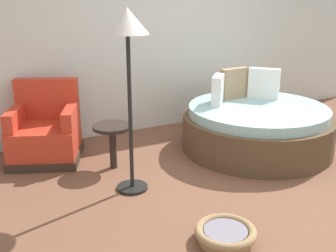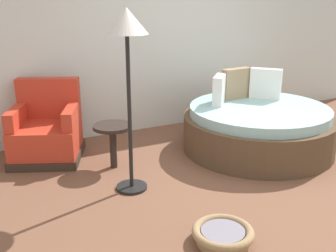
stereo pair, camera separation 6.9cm
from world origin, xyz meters
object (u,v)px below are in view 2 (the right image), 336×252
Objects in this scene: red_armchair at (47,132)px; floor_lamp at (127,39)px; round_daybed at (258,127)px; pet_basket at (223,235)px; side_table at (113,133)px.

red_armchair is 0.58× the size of floor_lamp.
round_daybed reaches higher than pet_basket.
round_daybed is at bearing -20.50° from red_armchair.
red_armchair is 2.01× the size of side_table.
red_armchair is at bearing 159.50° from round_daybed.
red_armchair is 2.05× the size of pet_basket.
round_daybed is 1.05× the size of floor_lamp.
floor_lamp is at bearing -91.60° from side_table.
round_daybed is at bearing -8.31° from side_table.
side_table reaches higher than pet_basket.
round_daybed is at bearing 44.53° from pet_basket.
side_table is at bearing 171.69° from round_daybed.
red_armchair is at bearing 115.56° from floor_lamp.
floor_lamp is (-1.88, -0.32, 1.24)m from round_daybed.
floor_lamp is (-0.02, -0.60, 1.11)m from side_table.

